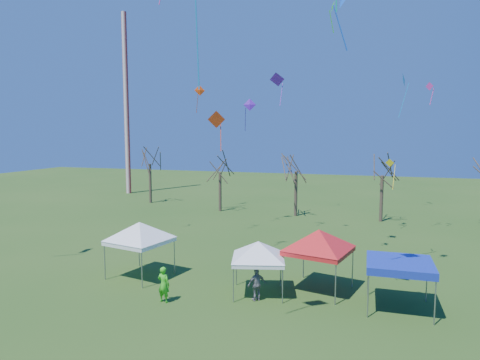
% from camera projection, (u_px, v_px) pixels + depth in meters
% --- Properties ---
extents(ground, '(140.00, 140.00, 0.00)m').
position_uv_depth(ground, '(257.00, 313.00, 20.49)').
color(ground, '#294D18').
rests_on(ground, ground).
extents(radio_mast, '(0.70, 0.70, 25.00)m').
position_uv_depth(radio_mast, '(126.00, 104.00, 59.61)').
color(radio_mast, silver).
rests_on(radio_mast, ground).
extents(tree_0, '(3.83, 3.83, 8.44)m').
position_uv_depth(tree_0, '(150.00, 150.00, 51.89)').
color(tree_0, '#3D2D21').
rests_on(tree_0, ground).
extents(tree_1, '(3.42, 3.42, 7.54)m').
position_uv_depth(tree_1, '(220.00, 158.00, 46.41)').
color(tree_1, '#3D2D21').
rests_on(tree_1, ground).
extents(tree_2, '(3.71, 3.71, 8.18)m').
position_uv_depth(tree_2, '(296.00, 155.00, 43.63)').
color(tree_2, '#3D2D21').
rests_on(tree_2, ground).
extents(tree_3, '(3.59, 3.59, 7.91)m').
position_uv_depth(tree_3, '(383.00, 159.00, 40.87)').
color(tree_3, '#3D2D21').
rests_on(tree_3, ground).
extents(tent_white_west, '(4.25, 4.25, 3.84)m').
position_uv_depth(tent_white_west, '(139.00, 226.00, 25.30)').
color(tent_white_west, gray).
rests_on(tent_white_west, ground).
extents(tent_white_mid, '(3.65, 3.65, 3.32)m').
position_uv_depth(tent_white_mid, '(258.00, 245.00, 22.59)').
color(tent_white_mid, gray).
rests_on(tent_white_mid, ground).
extents(tent_red, '(4.32, 4.32, 3.92)m').
position_uv_depth(tent_red, '(319.00, 234.00, 23.06)').
color(tent_red, gray).
rests_on(tent_red, ground).
extents(tent_blue, '(3.09, 3.09, 2.41)m').
position_uv_depth(tent_blue, '(400.00, 265.00, 20.66)').
color(tent_blue, gray).
rests_on(tent_blue, ground).
extents(person_green, '(0.73, 0.53, 1.85)m').
position_uv_depth(person_green, '(164.00, 284.00, 21.68)').
color(person_green, green).
rests_on(person_green, ground).
extents(person_grey, '(1.02, 0.99, 1.71)m').
position_uv_depth(person_grey, '(257.00, 284.00, 21.87)').
color(person_grey, slate).
rests_on(person_grey, ground).
extents(kite_11, '(1.32, 0.90, 2.72)m').
position_uv_depth(kite_11, '(277.00, 79.00, 34.53)').
color(kite_11, '#6B1CC4').
rests_on(kite_11, ground).
extents(kite_1, '(1.02, 0.64, 2.25)m').
position_uv_depth(kite_1, '(217.00, 120.00, 23.58)').
color(kite_1, red).
rests_on(kite_1, ground).
extents(kite_22, '(0.89, 0.82, 2.65)m').
position_uv_depth(kite_22, '(390.00, 164.00, 36.86)').
color(kite_22, yellow).
rests_on(kite_22, ground).
extents(kite_13, '(1.17, 0.84, 2.94)m').
position_uv_depth(kite_13, '(250.00, 105.00, 38.55)').
color(kite_13, '#5B1ABB').
rests_on(kite_13, ground).
extents(kite_18, '(0.43, 0.73, 1.82)m').
position_uv_depth(kite_18, '(332.00, 8.00, 25.25)').
color(kite_18, green).
rests_on(kite_18, ground).
extents(kite_2, '(1.11, 1.04, 3.00)m').
position_uv_depth(kite_2, '(200.00, 91.00, 45.78)').
color(kite_2, '#E3410B').
rests_on(kite_2, ground).
extents(kite_19, '(0.67, 0.62, 1.87)m').
position_uv_depth(kite_19, '(430.00, 87.00, 34.37)').
color(kite_19, '#D930A2').
rests_on(kite_19, ground).
extents(kite_17, '(0.53, 0.87, 2.70)m').
position_uv_depth(kite_17, '(404.00, 81.00, 25.60)').
color(kite_17, '#1482DE').
rests_on(kite_17, ground).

